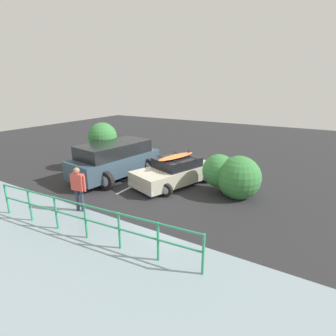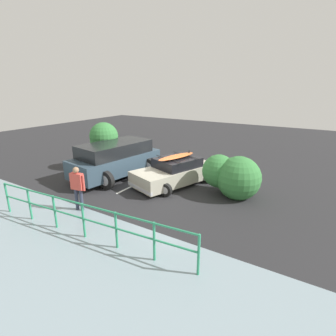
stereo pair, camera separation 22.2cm
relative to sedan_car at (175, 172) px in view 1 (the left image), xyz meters
The scene contains 8 objects.
ground_plane 0.84m from the sedan_car, 13.77° to the left, with size 44.00×44.00×0.02m, color #28282B.
parking_stripe 1.66m from the sedan_car, ahead, with size 4.78×0.12×0.00m, color silver.
sedan_car is the anchor object (origin of this frame).
suv_car 3.18m from the sedan_car, 13.03° to the left, with size 3.22×4.95×1.79m.
person_bystander 4.64m from the sedan_car, 68.77° to the left, with size 0.65×0.27×1.70m.
railing_fence 5.49m from the sedan_car, 89.42° to the left, with size 7.54×0.66×1.14m.
bush_near_left 2.82m from the sedan_car, behind, with size 2.53×1.85×1.85m.
bush_near_right 4.58m from the sedan_car, ahead, with size 1.54×1.82×2.62m.
Camera 1 is at (-6.26, 10.19, 4.52)m, focal length 28.00 mm.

